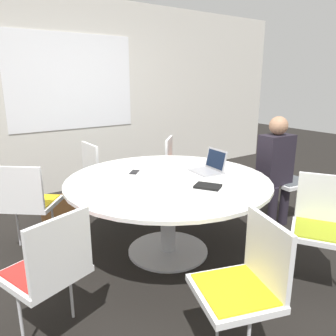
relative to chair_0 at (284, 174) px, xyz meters
name	(u,v)px	position (x,y,z in m)	size (l,w,h in m)	color
ground_plane	(168,251)	(-1.60, 0.09, -0.52)	(16.00, 16.00, 0.00)	black
wall_back	(73,97)	(-1.60, 2.45, 0.83)	(8.00, 0.07, 2.70)	silver
conference_table	(168,191)	(-1.60, 0.09, 0.09)	(1.84, 1.84, 0.73)	#B7B7BC
chair_0	(284,174)	(0.00, 0.00, 0.00)	(0.48, 0.46, 0.87)	white
chair_1	(179,165)	(-0.74, 1.07, 0.00)	(0.61, 0.61, 0.87)	white
chair_2	(101,170)	(-1.69, 1.39, 0.00)	(0.43, 0.45, 0.87)	white
chair_3	(29,199)	(-2.64, 0.87, 0.00)	(0.61, 0.60, 0.87)	white
chair_4	(49,266)	(-2.80, -0.39, 0.00)	(0.55, 0.54, 0.87)	white
chair_5	(245,279)	(-1.94, -1.16, 0.00)	(0.54, 0.55, 0.87)	white
chair_6	(323,221)	(-0.86, -0.98, 0.00)	(0.59, 0.59, 0.87)	white
person_0	(276,162)	(-0.25, -0.06, 0.19)	(0.38, 0.29, 1.22)	#231E28
laptop	(210,167)	(-1.13, 0.05, 0.26)	(0.29, 0.31, 0.21)	#99999E
spiral_notebook	(208,186)	(-1.46, -0.30, 0.22)	(0.24, 0.26, 0.02)	black
cell_phone	(134,172)	(-1.74, 0.44, 0.21)	(0.15, 0.15, 0.01)	black
handbag	(58,208)	(-2.22, 1.43, -0.38)	(0.36, 0.16, 0.28)	#513319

